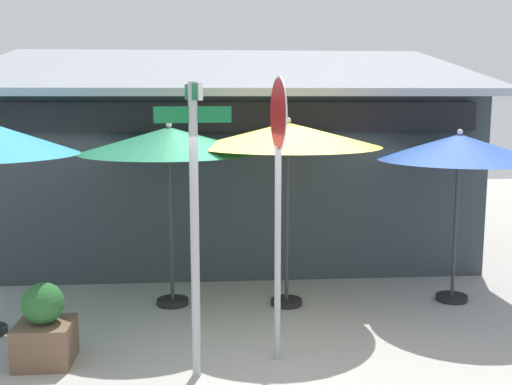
% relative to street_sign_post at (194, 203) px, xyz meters
% --- Properties ---
extents(ground_plane, '(28.00, 28.00, 0.10)m').
position_rel_street_sign_post_xyz_m(ground_plane, '(0.92, 0.94, -1.88)').
color(ground_plane, '#ADA8A0').
extents(cafe_building, '(8.75, 4.90, 3.90)m').
position_rel_street_sign_post_xyz_m(cafe_building, '(0.45, 5.43, -0.26)').
color(cafe_building, '#333D42').
rests_on(cafe_building, ground).
extents(street_sign_post, '(0.76, 0.82, 3.03)m').
position_rel_street_sign_post_xyz_m(street_sign_post, '(0.00, 0.00, 0.00)').
color(street_sign_post, '#A8AAB2').
rests_on(street_sign_post, ground).
extents(stop_sign, '(0.10, 0.79, 3.10)m').
position_rel_street_sign_post_xyz_m(stop_sign, '(0.88, 0.36, 0.34)').
color(stop_sign, '#A8AAB2').
rests_on(stop_sign, ground).
extents(patio_umbrella_forest_green_center, '(2.45, 2.45, 2.55)m').
position_rel_street_sign_post_xyz_m(patio_umbrella_forest_green_center, '(-0.38, 2.27, 0.46)').
color(patio_umbrella_forest_green_center, black).
rests_on(patio_umbrella_forest_green_center, ground).
extents(patio_umbrella_mustard_right, '(2.53, 2.53, 2.62)m').
position_rel_street_sign_post_xyz_m(patio_umbrella_mustard_right, '(1.21, 2.14, 0.53)').
color(patio_umbrella_mustard_right, black).
rests_on(patio_umbrella_mustard_right, ground).
extents(patio_umbrella_royal_blue_far_right, '(2.25, 2.25, 2.45)m').
position_rel_street_sign_post_xyz_m(patio_umbrella_royal_blue_far_right, '(3.60, 2.14, 0.35)').
color(patio_umbrella_royal_blue_far_right, black).
rests_on(patio_umbrella_royal_blue_far_right, ground).
extents(sidewalk_planter, '(0.60, 0.60, 0.91)m').
position_rel_street_sign_post_xyz_m(sidewalk_planter, '(-1.66, 0.43, -1.44)').
color(sidewalk_planter, brown).
rests_on(sidewalk_planter, ground).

